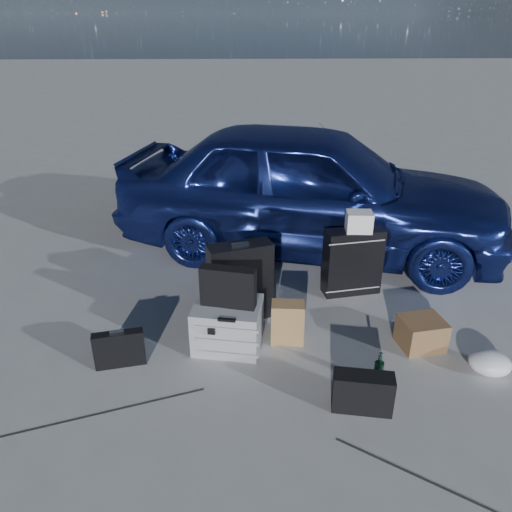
{
  "coord_description": "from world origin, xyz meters",
  "views": [
    {
      "loc": [
        -0.36,
        -3.15,
        2.53
      ],
      "look_at": [
        -0.24,
        0.85,
        0.58
      ],
      "focal_mm": 35.0,
      "sensor_mm": 36.0,
      "label": 1
    }
  ],
  "objects_px": {
    "suitcase_right": "(353,262)",
    "duffel_bag": "(242,283)",
    "suitcase_left": "(240,282)",
    "green_bottle": "(379,369)",
    "cardboard_box": "(421,333)",
    "car": "(310,188)",
    "pelican_case": "(228,325)",
    "briefcase": "(119,349)"
  },
  "relations": [
    {
      "from": "suitcase_right",
      "to": "duffel_bag",
      "type": "height_order",
      "value": "suitcase_right"
    },
    {
      "from": "suitcase_left",
      "to": "green_bottle",
      "type": "bearing_deg",
      "value": -60.71
    },
    {
      "from": "suitcase_right",
      "to": "cardboard_box",
      "type": "bearing_deg",
      "value": -76.78
    },
    {
      "from": "car",
      "to": "pelican_case",
      "type": "distance_m",
      "value": 2.21
    },
    {
      "from": "pelican_case",
      "to": "car",
      "type": "bearing_deg",
      "value": 74.85
    },
    {
      "from": "suitcase_left",
      "to": "green_bottle",
      "type": "distance_m",
      "value": 1.42
    },
    {
      "from": "suitcase_left",
      "to": "green_bottle",
      "type": "xyz_separation_m",
      "value": [
        1.03,
        -0.96,
        -0.23
      ]
    },
    {
      "from": "pelican_case",
      "to": "suitcase_right",
      "type": "bearing_deg",
      "value": 45.62
    },
    {
      "from": "car",
      "to": "duffel_bag",
      "type": "height_order",
      "value": "car"
    },
    {
      "from": "suitcase_right",
      "to": "pelican_case",
      "type": "bearing_deg",
      "value": -154.82
    },
    {
      "from": "suitcase_left",
      "to": "suitcase_right",
      "type": "height_order",
      "value": "suitcase_left"
    },
    {
      "from": "briefcase",
      "to": "suitcase_left",
      "type": "bearing_deg",
      "value": 23.73
    },
    {
      "from": "pelican_case",
      "to": "cardboard_box",
      "type": "bearing_deg",
      "value": 7.87
    },
    {
      "from": "pelican_case",
      "to": "duffel_bag",
      "type": "distance_m",
      "value": 0.81
    },
    {
      "from": "suitcase_left",
      "to": "suitcase_right",
      "type": "bearing_deg",
      "value": 3.91
    },
    {
      "from": "pelican_case",
      "to": "suitcase_left",
      "type": "xyz_separation_m",
      "value": [
        0.11,
        0.43,
        0.17
      ]
    },
    {
      "from": "suitcase_right",
      "to": "green_bottle",
      "type": "bearing_deg",
      "value": -103.4
    },
    {
      "from": "car",
      "to": "briefcase",
      "type": "height_order",
      "value": "car"
    },
    {
      "from": "pelican_case",
      "to": "briefcase",
      "type": "distance_m",
      "value": 0.89
    },
    {
      "from": "car",
      "to": "pelican_case",
      "type": "bearing_deg",
      "value": 169.53
    },
    {
      "from": "green_bottle",
      "to": "cardboard_box",
      "type": "bearing_deg",
      "value": 44.4
    },
    {
      "from": "car",
      "to": "pelican_case",
      "type": "xyz_separation_m",
      "value": [
        -0.91,
        -1.93,
        -0.54
      ]
    },
    {
      "from": "car",
      "to": "suitcase_left",
      "type": "bearing_deg",
      "value": 166.67
    },
    {
      "from": "duffel_bag",
      "to": "cardboard_box",
      "type": "bearing_deg",
      "value": -46.05
    },
    {
      "from": "pelican_case",
      "to": "briefcase",
      "type": "height_order",
      "value": "pelican_case"
    },
    {
      "from": "briefcase",
      "to": "green_bottle",
      "type": "bearing_deg",
      "value": -19.54
    },
    {
      "from": "briefcase",
      "to": "suitcase_left",
      "type": "height_order",
      "value": "suitcase_left"
    },
    {
      "from": "pelican_case",
      "to": "duffel_bag",
      "type": "height_order",
      "value": "pelican_case"
    },
    {
      "from": "cardboard_box",
      "to": "briefcase",
      "type": "bearing_deg",
      "value": -175.86
    },
    {
      "from": "suitcase_right",
      "to": "car",
      "type": "bearing_deg",
      "value": 95.15
    },
    {
      "from": "cardboard_box",
      "to": "car",
      "type": "bearing_deg",
      "value": 109.3
    },
    {
      "from": "car",
      "to": "pelican_case",
      "type": "height_order",
      "value": "car"
    },
    {
      "from": "cardboard_box",
      "to": "green_bottle",
      "type": "height_order",
      "value": "green_bottle"
    },
    {
      "from": "car",
      "to": "briefcase",
      "type": "bearing_deg",
      "value": 155.78
    },
    {
      "from": "pelican_case",
      "to": "suitcase_right",
      "type": "relative_size",
      "value": 0.81
    },
    {
      "from": "suitcase_left",
      "to": "cardboard_box",
      "type": "xyz_separation_m",
      "value": [
        1.5,
        -0.49,
        -0.24
      ]
    },
    {
      "from": "suitcase_left",
      "to": "duffel_bag",
      "type": "relative_size",
      "value": 1.19
    },
    {
      "from": "cardboard_box",
      "to": "green_bottle",
      "type": "distance_m",
      "value": 0.67
    },
    {
      "from": "suitcase_left",
      "to": "cardboard_box",
      "type": "height_order",
      "value": "suitcase_left"
    },
    {
      "from": "duffel_bag",
      "to": "pelican_case",
      "type": "bearing_deg",
      "value": -114.52
    },
    {
      "from": "suitcase_left",
      "to": "suitcase_right",
      "type": "distance_m",
      "value": 1.18
    },
    {
      "from": "car",
      "to": "suitcase_right",
      "type": "bearing_deg",
      "value": -149.73
    }
  ]
}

